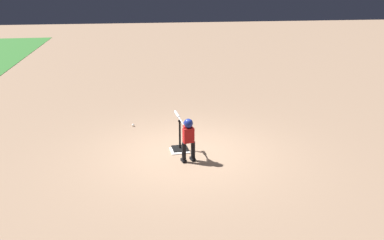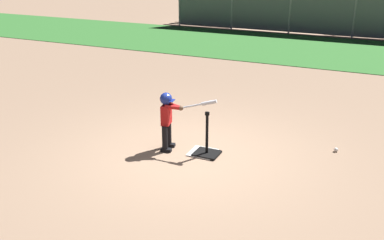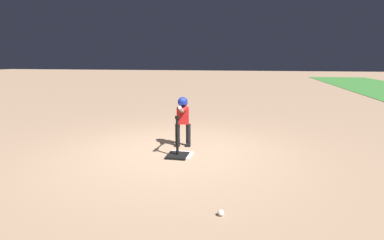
{
  "view_description": "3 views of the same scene",
  "coord_description": "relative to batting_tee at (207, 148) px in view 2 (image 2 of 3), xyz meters",
  "views": [
    {
      "loc": [
        -8.18,
        1.62,
        3.62
      ],
      "look_at": [
        -0.22,
        -0.06,
        0.91
      ],
      "focal_mm": 35.0,
      "sensor_mm": 36.0,
      "label": 1
    },
    {
      "loc": [
        2.88,
        -6.25,
        3.25
      ],
      "look_at": [
        -0.01,
        0.09,
        0.61
      ],
      "focal_mm": 42.0,
      "sensor_mm": 36.0,
      "label": 2
    },
    {
      "loc": [
        5.38,
        1.5,
        1.76
      ],
      "look_at": [
        -0.46,
        0.27,
        0.56
      ],
      "focal_mm": 28.0,
      "sensor_mm": 36.0,
      "label": 3
    }
  ],
  "objects": [
    {
      "name": "ground_plane",
      "position": [
        -0.24,
        -0.15,
        -0.11
      ],
      "size": [
        90.0,
        90.0,
        0.0
      ],
      "primitive_type": "plane",
      "color": "#93755B"
    },
    {
      "name": "grass_outfield_strip",
      "position": [
        -0.24,
        9.42,
        -0.11
      ],
      "size": [
        56.0,
        5.34,
        0.02
      ],
      "primitive_type": "cube",
      "color": "#33702D",
      "rests_on": "ground_plane"
    },
    {
      "name": "backstop_fence",
      "position": [
        -0.24,
        12.48,
        1.04
      ],
      "size": [
        12.78,
        0.08,
        2.21
      ],
      "color": "#9E9EA3",
      "rests_on": "ground_plane"
    },
    {
      "name": "home_plate",
      "position": [
        -0.09,
        0.03,
        -0.1
      ],
      "size": [
        0.45,
        0.45,
        0.02
      ],
      "primitive_type": "cube",
      "rotation": [
        0.0,
        0.0,
        0.02
      ],
      "color": "white",
      "rests_on": "ground_plane"
    },
    {
      "name": "batting_tee",
      "position": [
        0.0,
        0.0,
        0.0
      ],
      "size": [
        0.42,
        0.38,
        0.77
      ],
      "color": "black",
      "rests_on": "ground_plane"
    },
    {
      "name": "batter_child",
      "position": [
        -0.68,
        -0.06,
        0.53
      ],
      "size": [
        0.97,
        0.35,
        1.03
      ],
      "color": "black",
      "rests_on": "ground_plane"
    },
    {
      "name": "baseball",
      "position": [
        1.98,
        1.03,
        -0.08
      ],
      "size": [
        0.07,
        0.07,
        0.07
      ],
      "primitive_type": "sphere",
      "color": "white",
      "rests_on": "ground_plane"
    },
    {
      "name": "bleachers_far_right",
      "position": [
        -5.3,
        14.24,
        0.53
      ],
      "size": [
        3.18,
        2.63,
        1.32
      ],
      "color": "#93969E",
      "rests_on": "ground_plane"
    },
    {
      "name": "bleachers_right_center",
      "position": [
        2.05,
        13.84,
        0.52
      ],
      "size": [
        3.68,
        2.46,
        1.29
      ],
      "color": "#93969E",
      "rests_on": "ground_plane"
    }
  ]
}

